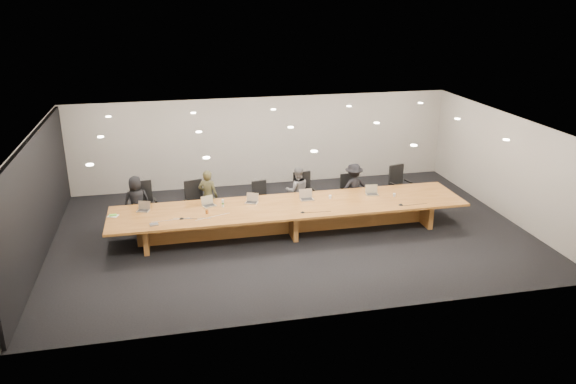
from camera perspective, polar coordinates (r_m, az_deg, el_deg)
name	(u,v)px	position (r m, az deg, el deg)	size (l,w,h in m)	color
ground	(290,232)	(14.51, 0.25, -4.11)	(12.00, 12.00, 0.00)	black
back_wall	(263,141)	(17.77, -2.57, 5.17)	(12.00, 0.02, 2.80)	beige
left_wall_panel	(37,200)	(14.04, -24.13, -0.74)	(0.08, 7.84, 2.74)	black
conference_table	(291,214)	(14.31, 0.26, -2.20)	(9.00, 1.80, 0.75)	brown
chair_far_left	(145,204)	(15.20, -14.36, -1.21)	(0.60, 0.60, 1.19)	black
chair_left	(197,202)	(15.08, -9.25, -1.05)	(0.59, 0.59, 1.16)	black
chair_mid_left	(262,199)	(15.36, -2.70, -0.75)	(0.51, 0.51, 0.99)	black
chair_mid_right	(305,194)	(15.49, 1.72, -0.18)	(0.60, 0.60, 1.18)	black
chair_right	(350,192)	(15.94, 6.27, -0.01)	(0.52, 0.52, 1.02)	black
chair_far_right	(400,185)	(16.54, 11.35, 0.70)	(0.59, 0.59, 1.16)	black
person_a	(137,202)	(15.17, -15.12, -0.94)	(0.67, 0.44, 1.37)	black
person_b	(208,196)	(15.10, -8.12, -0.40)	(0.52, 0.34, 1.44)	#35331D
person_c	(297,191)	(15.50, 0.96, 0.15)	(0.65, 0.51, 1.34)	#5F5F62
person_d	(353,187)	(15.81, 6.67, 0.47)	(0.89, 0.51, 1.37)	black
laptop_a	(143,207)	(14.26, -14.54, -1.45)	(0.30, 0.22, 0.24)	#C5B096
laptop_b	(209,201)	(14.26, -8.03, -0.95)	(0.32, 0.23, 0.25)	#BBB08E
laptop_c	(251,198)	(14.36, -3.74, -0.66)	(0.31, 0.23, 0.25)	beige
laptop_d	(307,195)	(14.55, 1.93, -0.30)	(0.34, 0.25, 0.27)	#C2AF94
laptop_e	(372,190)	(15.07, 8.57, 0.18)	(0.32, 0.24, 0.26)	#BAB08E
water_bottle	(223,203)	(14.17, -6.64, -1.15)	(0.06, 0.06, 0.19)	silver
amber_mug	(207,212)	(13.83, -8.23, -1.99)	(0.07, 0.07, 0.09)	brown
paper_cup_near	(330,197)	(14.71, 4.30, -0.49)	(0.07, 0.07, 0.09)	white
paper_cup_far	(394,195)	(15.07, 10.75, -0.30)	(0.07, 0.07, 0.08)	silver
notepad	(113,216)	(14.18, -17.36, -2.34)	(0.23, 0.19, 0.01)	silver
lime_gadget	(113,215)	(14.18, -17.35, -2.25)	(0.17, 0.10, 0.03)	#60BF32
av_box	(154,224)	(13.40, -13.46, -3.22)	(0.19, 0.15, 0.03)	#A1A1A6
mic_left	(182,218)	(13.62, -10.75, -2.64)	(0.12, 0.12, 0.03)	black
mic_center	(303,212)	(13.75, 1.50, -2.05)	(0.11, 0.11, 0.03)	black
mic_right	(401,205)	(14.51, 11.40, -1.26)	(0.13, 0.13, 0.03)	black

